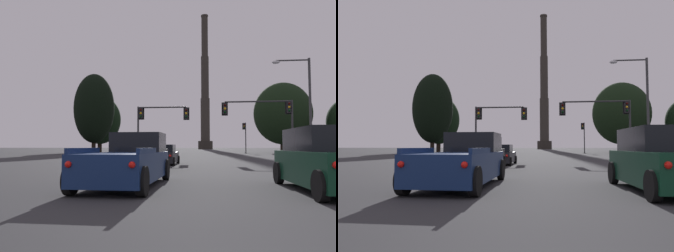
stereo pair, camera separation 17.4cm
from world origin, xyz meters
The scene contains 12 objects.
suv_right_lane_third centered at (3.22, 8.08, 0.90)m, with size 2.22×4.95×1.86m.
hatchback_left_lane_front centered at (-3.20, 21.58, 0.66)m, with size 2.00×4.14×1.44m.
pickup_truck_left_lane_third centered at (-2.88, 9.01, 0.80)m, with size 2.31×5.55×1.82m.
suv_left_lane_second centered at (-3.51, 15.80, 0.90)m, with size 2.10×4.91×1.86m.
traffic_light_overhead_left centered at (-5.05, 30.02, 4.03)m, with size 5.29×0.50×5.27m.
traffic_light_overhead_right centered at (5.55, 28.87, 4.30)m, with size 6.56×0.50×5.56m.
traffic_light_far_right centered at (7.52, 60.97, 3.81)m, with size 0.78×0.50×5.80m.
street_lamp centered at (7.80, 25.43, 5.22)m, with size 3.06×0.36×8.52m.
smokestack centered at (0.79, 151.87, 25.00)m, with size 6.74×6.74×63.94m.
treeline_center_left centered at (15.34, 64.44, 7.81)m, with size 11.23×10.11×13.95m.
treeline_right_mid centered at (-22.50, 66.59, 7.04)m, with size 8.98×8.09×12.29m.
treeline_left_mid centered at (-20.16, 55.82, 8.25)m, with size 7.39×6.65×14.62m.
Camera 1 is at (-0.40, -1.95, 1.30)m, focal length 35.00 mm.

